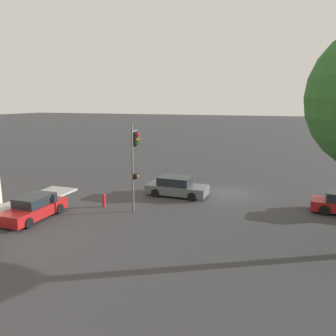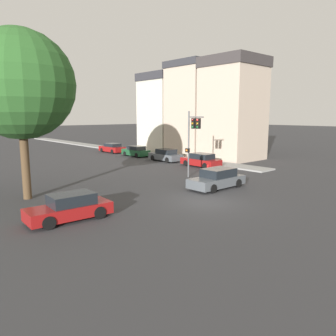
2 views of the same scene
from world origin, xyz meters
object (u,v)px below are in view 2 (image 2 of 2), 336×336
(street_tree, at_px, (20,85))
(fire_hydrant, at_px, (208,169))
(parked_car_1, at_px, (166,155))
(crossing_car_0, at_px, (70,208))
(parked_car_3, at_px, (112,148))
(crossing_car_1, at_px, (217,179))
(parked_car_2, at_px, (136,151))
(traffic_signal, at_px, (193,132))
(parked_car_0, at_px, (201,160))

(street_tree, relative_size, fire_hydrant, 11.79)
(fire_hydrant, bearing_deg, parked_car_1, 72.63)
(crossing_car_0, height_order, parked_car_3, crossing_car_0)
(crossing_car_1, height_order, parked_car_2, crossing_car_1)
(street_tree, xyz_separation_m, crossing_car_0, (0.14, -6.08, -6.70))
(parked_car_1, bearing_deg, crossing_car_0, 126.89)
(fire_hydrant, bearing_deg, parked_car_2, 79.21)
(traffic_signal, height_order, parked_car_2, traffic_signal)
(traffic_signal, bearing_deg, crossing_car_0, 3.92)
(parked_car_0, height_order, parked_car_3, parked_car_0)
(parked_car_2, xyz_separation_m, parked_car_3, (0.07, 6.02, -0.02))
(crossing_car_0, xyz_separation_m, parked_car_3, (18.63, 25.55, -0.02))
(traffic_signal, xyz_separation_m, parked_car_3, (5.32, 21.63, -3.37))
(traffic_signal, bearing_deg, parked_car_1, -131.18)
(parked_car_1, bearing_deg, fire_hydrant, 163.53)
(parked_car_3, bearing_deg, parked_car_1, 178.08)
(crossing_car_0, distance_m, parked_car_2, 26.95)
(street_tree, height_order, crossing_car_0, street_tree)
(crossing_car_0, bearing_deg, crossing_car_1, -178.06)
(parked_car_0, height_order, fire_hydrant, parked_car_0)
(street_tree, bearing_deg, traffic_signal, -9.14)
(crossing_car_1, xyz_separation_m, parked_car_2, (6.80, 19.73, -0.03))
(traffic_signal, distance_m, parked_car_0, 7.26)
(crossing_car_1, relative_size, parked_car_2, 1.11)
(parked_car_3, bearing_deg, fire_hydrant, 170.47)
(fire_hydrant, bearing_deg, parked_car_3, 82.03)
(parked_car_3, bearing_deg, parked_car_0, 178.16)
(parked_car_2, height_order, parked_car_3, parked_car_2)
(traffic_signal, height_order, crossing_car_1, traffic_signal)
(crossing_car_0, bearing_deg, parked_car_1, -141.07)
(traffic_signal, relative_size, parked_car_3, 1.29)
(crossing_car_0, height_order, parked_car_0, parked_car_0)
(parked_car_0, distance_m, parked_car_3, 17.87)
(parked_car_1, relative_size, fire_hydrant, 4.80)
(parked_car_2, relative_size, parked_car_3, 0.94)
(parked_car_1, height_order, parked_car_2, parked_car_1)
(parked_car_2, bearing_deg, crossing_car_1, 160.57)
(crossing_car_0, height_order, crossing_car_1, crossing_car_1)
(traffic_signal, distance_m, parked_car_1, 11.40)
(fire_hydrant, bearing_deg, crossing_car_1, -131.64)
(street_tree, xyz_separation_m, fire_hydrant, (15.78, -1.94, -6.88))
(parked_car_1, xyz_separation_m, parked_car_3, (0.08, 12.07, -0.03))
(parked_car_3, bearing_deg, traffic_signal, 164.63)
(crossing_car_0, xyz_separation_m, fire_hydrant, (15.64, 4.14, -0.18))
(parked_car_1, bearing_deg, traffic_signal, 152.18)
(crossing_car_1, distance_m, parked_car_2, 20.87)
(street_tree, height_order, parked_car_0, street_tree)
(crossing_car_0, height_order, parked_car_2, crossing_car_0)
(fire_hydrant, bearing_deg, traffic_signal, -174.37)
(street_tree, distance_m, crossing_car_0, 9.05)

